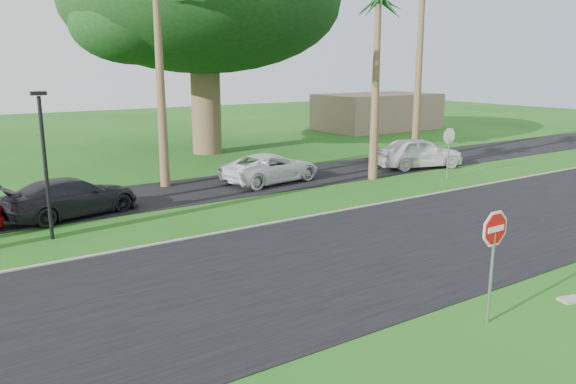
% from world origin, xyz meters
% --- Properties ---
extents(ground, '(120.00, 120.00, 0.00)m').
position_xyz_m(ground, '(0.00, 0.00, 0.00)').
color(ground, '#195114').
rests_on(ground, ground).
extents(road, '(120.00, 8.00, 0.02)m').
position_xyz_m(road, '(0.00, 2.00, 0.01)').
color(road, black).
rests_on(road, ground).
extents(parking_strip, '(120.00, 5.00, 0.02)m').
position_xyz_m(parking_strip, '(0.00, 12.50, 0.01)').
color(parking_strip, black).
rests_on(parking_strip, ground).
extents(curb, '(120.00, 0.12, 0.06)m').
position_xyz_m(curb, '(0.00, 6.05, 0.03)').
color(curb, gray).
rests_on(curb, ground).
extents(stop_sign_near, '(1.05, 0.07, 2.62)m').
position_xyz_m(stop_sign_near, '(0.50, -3.00, 1.77)').
color(stop_sign_near, gray).
rests_on(stop_sign_near, ground).
extents(stop_sign_far, '(1.05, 0.07, 2.62)m').
position_xyz_m(stop_sign_far, '(12.00, 8.00, 1.77)').
color(stop_sign_far, gray).
rests_on(stop_sign_far, ground).
extents(palm_right_near, '(5.00, 5.00, 9.50)m').
position_xyz_m(palm_right_near, '(9.00, 10.00, 8.19)').
color(palm_right_near, brown).
rests_on(palm_right_near, ground).
extents(canopy_tree, '(16.50, 16.50, 13.12)m').
position_xyz_m(canopy_tree, '(6.00, 22.00, 8.95)').
color(canopy_tree, brown).
rests_on(canopy_tree, ground).
extents(streetlight_right, '(0.45, 0.25, 4.64)m').
position_xyz_m(streetlight_right, '(-6.00, 8.50, 2.65)').
color(streetlight_right, black).
rests_on(streetlight_right, ground).
extents(building_far, '(10.00, 6.00, 3.00)m').
position_xyz_m(building_far, '(24.00, 26.00, 1.50)').
color(building_far, gray).
rests_on(building_far, ground).
extents(car_dark, '(5.15, 3.03, 1.40)m').
position_xyz_m(car_dark, '(-4.74, 11.02, 0.70)').
color(car_dark, black).
rests_on(car_dark, ground).
extents(car_minivan, '(5.17, 2.96, 1.36)m').
position_xyz_m(car_minivan, '(4.49, 12.08, 0.68)').
color(car_minivan, white).
rests_on(car_minivan, ground).
extents(car_pickup, '(5.10, 3.08, 1.63)m').
position_xyz_m(car_pickup, '(13.08, 10.91, 0.81)').
color(car_pickup, white).
rests_on(car_pickup, ground).
extents(utility_slab, '(0.62, 0.48, 0.06)m').
position_xyz_m(utility_slab, '(3.09, -3.38, 0.03)').
color(utility_slab, gray).
rests_on(utility_slab, ground).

